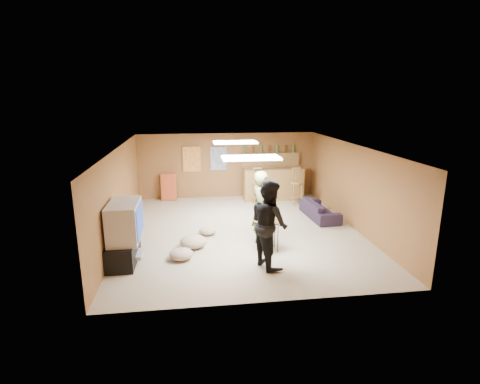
{
  "coord_description": "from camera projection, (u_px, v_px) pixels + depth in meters",
  "views": [
    {
      "loc": [
        -1.26,
        -9.11,
        3.42
      ],
      "look_at": [
        0.0,
        0.2,
        1.0
      ],
      "focal_mm": 28.0,
      "sensor_mm": 36.0,
      "label": 1
    }
  ],
  "objects": [
    {
      "name": "person_black",
      "position": [
        269.0,
        224.0,
        7.57
      ],
      "size": [
        0.94,
        1.06,
        1.82
      ],
      "primitive_type": "imported",
      "rotation": [
        0.0,
        0.0,
        1.9
      ],
      "color": "black",
      "rests_on": "ground"
    },
    {
      "name": "tv_stand",
      "position": [
        123.0,
        250.0,
        7.9
      ],
      "size": [
        0.55,
        1.3,
        0.5
      ],
      "primitive_type": "cube",
      "color": "black",
      "rests_on": "ground"
    },
    {
      "name": "tray_table",
      "position": [
        268.0,
        236.0,
        8.46
      ],
      "size": [
        0.65,
        0.58,
        0.69
      ],
      "primitive_type": "cube",
      "rotation": [
        0.0,
        0.0,
        0.36
      ],
      "color": "#422A15",
      "rests_on": "ground"
    },
    {
      "name": "bar_stool_left",
      "position": [
        258.0,
        185.0,
        12.01
      ],
      "size": [
        0.52,
        0.52,
        1.28
      ],
      "primitive_type": null,
      "rotation": [
        0.0,
        0.0,
        0.37
      ],
      "color": "olive",
      "rests_on": "ground"
    },
    {
      "name": "ceiling",
      "position": [
        241.0,
        147.0,
        9.21
      ],
      "size": [
        6.0,
        7.0,
        0.02
      ],
      "primitive_type": "cube",
      "color": "silver",
      "rests_on": "ground"
    },
    {
      "name": "cup_red_far",
      "position": [
        272.0,
        220.0,
        8.27
      ],
      "size": [
        0.11,
        0.11,
        0.12
      ],
      "primitive_type": "cylinder",
      "rotation": [
        0.0,
        0.0,
        -0.27
      ],
      "color": "red",
      "rests_on": "tray_table"
    },
    {
      "name": "bar_counter",
      "position": [
        273.0,
        183.0,
        12.65
      ],
      "size": [
        2.0,
        0.6,
        1.1
      ],
      "primitive_type": "cube",
      "color": "olive",
      "rests_on": "ground"
    },
    {
      "name": "bar_lip",
      "position": [
        275.0,
        169.0,
        12.27
      ],
      "size": [
        2.1,
        0.12,
        0.05
      ],
      "primitive_type": "cube",
      "color": "#422A15",
      "rests_on": "bar_counter"
    },
    {
      "name": "ceiling_panel_front",
      "position": [
        251.0,
        158.0,
        7.78
      ],
      "size": [
        1.2,
        0.6,
        0.04
      ],
      "primitive_type": "cube",
      "color": "white",
      "rests_on": "ceiling"
    },
    {
      "name": "cup_red_near",
      "position": [
        264.0,
        219.0,
        8.39
      ],
      "size": [
        0.11,
        0.11,
        0.12
      ],
      "primitive_type": "cylinder",
      "rotation": [
        0.0,
        0.0,
        0.38
      ],
      "color": "red",
      "rests_on": "tray_table"
    },
    {
      "name": "wall_right",
      "position": [
        353.0,
        186.0,
        9.87
      ],
      "size": [
        0.02,
        7.0,
        2.2
      ],
      "primitive_type": "cube",
      "color": "brown",
      "rests_on": "ground"
    },
    {
      "name": "poster_left",
      "position": [
        192.0,
        159.0,
        12.58
      ],
      "size": [
        0.6,
        0.03,
        0.85
      ],
      "primitive_type": "cube",
      "color": "#BF3F26",
      "rests_on": "wall_back"
    },
    {
      "name": "tv_screen",
      "position": [
        140.0,
        221.0,
        7.79
      ],
      "size": [
        0.02,
        0.95,
        0.65
      ],
      "primitive_type": "cube",
      "color": "navy",
      "rests_on": "tv_body"
    },
    {
      "name": "tv_body",
      "position": [
        124.0,
        221.0,
        7.75
      ],
      "size": [
        0.6,
        1.1,
        0.8
      ],
      "primitive_type": "cube",
      "color": "#B2B2B7",
      "rests_on": "tv_stand"
    },
    {
      "name": "ground",
      "position": [
        241.0,
        231.0,
        9.76
      ],
      "size": [
        7.0,
        7.0,
        0.0
      ],
      "primitive_type": "plane",
      "color": "tan",
      "rests_on": "ground"
    },
    {
      "name": "cushion_near_tv",
      "position": [
        193.0,
        242.0,
        8.68
      ],
      "size": [
        0.75,
        0.75,
        0.28
      ],
      "primitive_type": "ellipsoid",
      "rotation": [
        0.0,
        0.0,
        -0.25
      ],
      "color": "tan",
      "rests_on": "ground"
    },
    {
      "name": "ceiling_panel_back",
      "position": [
        235.0,
        142.0,
        10.37
      ],
      "size": [
        1.2,
        0.6,
        0.04
      ],
      "primitive_type": "cube",
      "color": "white",
      "rests_on": "ceiling"
    },
    {
      "name": "wall_left",
      "position": [
        119.0,
        194.0,
        9.09
      ],
      "size": [
        0.02,
        7.0,
        2.2
      ],
      "primitive_type": "cube",
      "color": "brown",
      "rests_on": "ground"
    },
    {
      "name": "bar_backing",
      "position": [
        270.0,
        162.0,
        12.93
      ],
      "size": [
        2.0,
        0.14,
        0.6
      ],
      "primitive_type": "cube",
      "color": "olive",
      "rests_on": "bar_counter"
    },
    {
      "name": "folding_chair_stack",
      "position": [
        169.0,
        187.0,
        12.55
      ],
      "size": [
        0.5,
        0.26,
        0.91
      ],
      "primitive_type": "cube",
      "rotation": [
        -0.14,
        0.0,
        0.0
      ],
      "color": "#BE4723",
      "rests_on": "ground"
    },
    {
      "name": "bar_shelf",
      "position": [
        271.0,
        153.0,
        12.84
      ],
      "size": [
        2.0,
        0.18,
        0.05
      ],
      "primitive_type": "cube",
      "color": "olive",
      "rests_on": "bar_backing"
    },
    {
      "name": "dvd_box",
      "position": [
        134.0,
        254.0,
        7.95
      ],
      "size": [
        0.35,
        0.5,
        0.08
      ],
      "primitive_type": "cube",
      "color": "#B2B2B7",
      "rests_on": "tv_stand"
    },
    {
      "name": "bottle_row",
      "position": [
        269.0,
        149.0,
        12.77
      ],
      "size": [
        1.76,
        0.08,
        0.26
      ],
      "primitive_type": null,
      "color": "#3F7233",
      "rests_on": "bar_shelf"
    },
    {
      "name": "sofa",
      "position": [
        320.0,
        210.0,
        10.77
      ],
      "size": [
        0.74,
        1.69,
        0.49
      ],
      "primitive_type": "imported",
      "rotation": [
        0.0,
        0.0,
        1.63
      ],
      "color": "black",
      "rests_on": "ground"
    },
    {
      "name": "wall_front",
      "position": [
        270.0,
        242.0,
        6.12
      ],
      "size": [
        6.0,
        0.02,
        2.2
      ],
      "primitive_type": "cube",
      "color": "brown",
      "rests_on": "ground"
    },
    {
      "name": "person_olive",
      "position": [
        262.0,
        208.0,
        8.65
      ],
      "size": [
        0.63,
        0.76,
        1.78
      ],
      "primitive_type": "imported",
      "rotation": [
        0.0,
        0.0,
        1.94
      ],
      "color": "#61663B",
      "rests_on": "ground"
    },
    {
      "name": "poster_right",
      "position": [
        218.0,
        159.0,
        12.7
      ],
      "size": [
        0.55,
        0.03,
        0.8
      ],
      "primitive_type": "cube",
      "color": "#334C99",
      "rests_on": "wall_back"
    },
    {
      "name": "cushion_far",
      "position": [
        181.0,
        254.0,
        8.05
      ],
      "size": [
        0.64,
        0.64,
        0.23
      ],
      "primitive_type": "ellipsoid",
      "rotation": [
        0.0,
        0.0,
        0.29
      ],
      "color": "tan",
      "rests_on": "ground"
    },
    {
      "name": "bar_stool_right",
      "position": [
        297.0,
        186.0,
        12.03
      ],
      "size": [
        0.41,
        0.41,
        1.19
      ],
      "primitive_type": null,
      "rotation": [
        0.0,
        0.0,
        -0.09
      ],
      "color": "olive",
      "rests_on": "ground"
    },
    {
      "name": "cup_blue",
      "position": [
        273.0,
        217.0,
        8.47
      ],
      "size": [
        0.11,
        0.11,
        0.12
      ],
      "primitive_type": "cylinder",
      "rotation": [
        0.0,
        0.0,
        -0.43
      ],
      "color": "navy",
      "rests_on": "tray_table"
    },
    {
      "name": "cushion_mid",
      "position": [
        208.0,
        231.0,
        9.5
      ],
      "size": [
        0.53,
        0.53,
        0.2
      ],
      "primitive_type": "ellipsoid",
      "rotation": [
        0.0,
        0.0,
        0.24
      ],
      "color": "tan",
      "rests_on": "ground"
    },
    {
      "name": "wall_back",
      "position": [
        227.0,
        165.0,
        12.84
      ],
      "size": [
        6.0,
        0.02,
        2.2
      ],
      "primitive_type": "cube",
      "color": "brown",
      "rests_on": "ground"
    }
  ]
}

